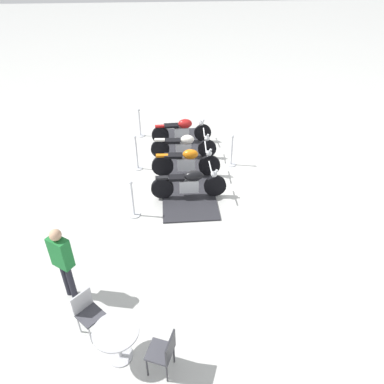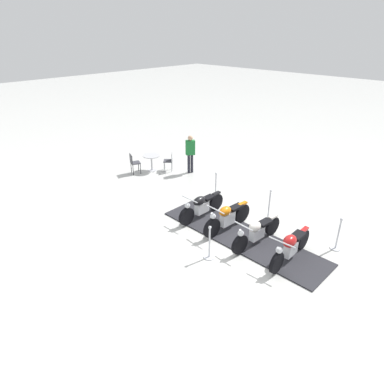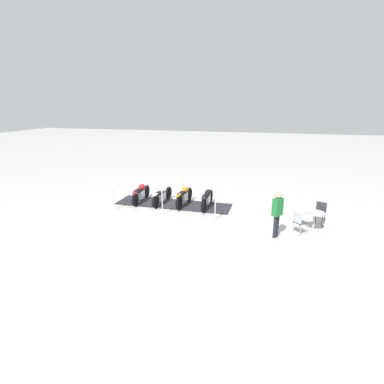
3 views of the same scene
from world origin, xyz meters
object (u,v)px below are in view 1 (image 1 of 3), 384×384
motorcycle_maroon (183,130)px  stanchion_right_mid (231,156)px  cafe_chair_across_table (87,311)px  motorcycle_copper (187,162)px  stanchion_left_mid (137,157)px  motorcycle_cream (185,145)px  cafe_chair_near_table (164,351)px  cafe_table (117,337)px  bystander_person (62,258)px  motorcycle_black (190,183)px  stanchion_left_front (133,204)px  stanchion_left_rear (140,127)px

motorcycle_maroon → stanchion_right_mid: bearing=-51.9°
motorcycle_maroon → cafe_chair_across_table: size_ratio=2.36×
motorcycle_copper → cafe_chair_across_table: motorcycle_copper is taller
stanchion_right_mid → stanchion_left_mid: (0.03, 2.98, 0.09)m
stanchion_left_mid → motorcycle_cream: bearing=-70.2°
cafe_chair_near_table → cafe_chair_across_table: 1.60m
stanchion_right_mid → cafe_table: size_ratio=1.37×
motorcycle_copper → stanchion_right_mid: size_ratio=1.98×
motorcycle_cream → bystander_person: bystander_person is taller
motorcycle_cream → cafe_table: motorcycle_cream is taller
motorcycle_copper → cafe_chair_near_table: motorcycle_copper is taller
stanchion_left_mid → cafe_chair_across_table: size_ratio=1.29×
motorcycle_black → stanchion_right_mid: 2.24m
stanchion_right_mid → motorcycle_black: bearing=139.0°
stanchion_left_mid → cafe_table: 6.30m
motorcycle_maroon → stanchion_left_front: (-4.07, 1.56, -0.14)m
motorcycle_maroon → cafe_chair_near_table: bearing=-97.9°
stanchion_left_rear → cafe_chair_near_table: bearing=-175.9°
motorcycle_black → stanchion_right_mid: (1.69, -1.47, -0.14)m
motorcycle_maroon → motorcycle_copper: bearing=-92.6°
motorcycle_copper → stanchion_left_front: bearing=-126.8°
stanchion_left_rear → bystander_person: bearing=170.7°
cafe_table → cafe_chair_across_table: size_ratio=0.86×
stanchion_left_front → motorcycle_black: bearing=-66.5°
motorcycle_copper → stanchion_left_rear: bearing=120.4°
stanchion_right_mid → cafe_chair_across_table: 6.75m
motorcycle_maroon → cafe_chair_across_table: motorcycle_maroon is taller
motorcycle_black → stanchion_left_rear: bearing=110.6°
motorcycle_copper → cafe_chair_across_table: size_ratio=2.31×
cafe_chair_across_table → motorcycle_maroon: bearing=119.4°
motorcycle_black → motorcycle_maroon: motorcycle_black is taller
cafe_table → cafe_chair_near_table: bearing=-111.9°
motorcycle_black → stanchion_left_mid: stanchion_left_mid is taller
bystander_person → stanchion_left_rear: bearing=26.5°
stanchion_left_front → cafe_chair_across_table: 3.40m
motorcycle_maroon → cafe_chair_across_table: 7.72m
motorcycle_cream → stanchion_left_rear: bearing=133.5°
motorcycle_cream → stanchion_left_mid: 1.63m
bystander_person → cafe_chair_near_table: bearing=-97.6°
motorcycle_cream → stanchion_right_mid: (-0.58, -1.45, -0.13)m
motorcycle_copper → motorcycle_cream: bearing=92.7°
cafe_table → cafe_chair_near_table: (-0.31, -0.76, -0.02)m
stanchion_right_mid → cafe_chair_near_table: stanchion_right_mid is taller
stanchion_left_rear → motorcycle_black: bearing=-160.0°
motorcycle_maroon → stanchion_left_mid: size_ratio=1.83×
motorcycle_black → stanchion_left_mid: 2.28m
cafe_chair_across_table → bystander_person: 1.10m
motorcycle_maroon → stanchion_left_front: size_ratio=2.00×
stanchion_right_mid → stanchion_left_mid: stanchion_left_mid is taller
stanchion_left_rear → stanchion_left_front: (-4.76, 0.04, 0.00)m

